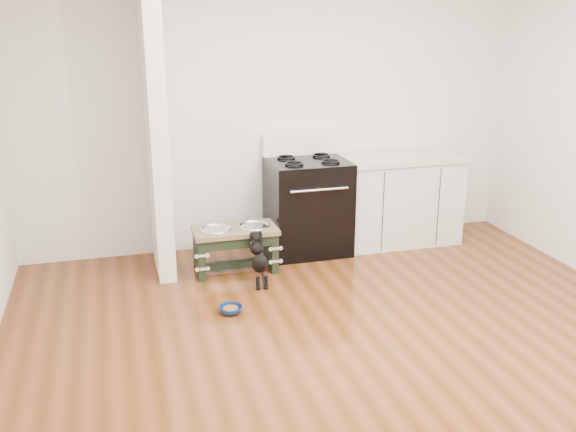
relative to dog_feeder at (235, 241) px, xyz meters
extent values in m
plane|color=#4D2A0D|center=(0.55, -1.82, -0.30)|extent=(5.00, 5.00, 0.00)
plane|color=silver|center=(0.55, 0.68, 1.05)|extent=(5.00, 0.00, 5.00)
cube|color=silver|center=(-0.63, 0.28, 1.05)|extent=(0.15, 0.80, 2.70)
cube|color=black|center=(0.80, 0.34, 0.16)|extent=(0.76, 0.65, 0.92)
cube|color=black|center=(0.80, 0.03, 0.10)|extent=(0.58, 0.02, 0.50)
cylinder|color=silver|center=(0.80, -0.01, 0.42)|extent=(0.56, 0.02, 0.02)
cube|color=white|center=(0.80, 0.61, 0.73)|extent=(0.76, 0.08, 0.22)
torus|color=black|center=(0.62, 0.20, 0.64)|extent=(0.18, 0.18, 0.02)
torus|color=black|center=(0.98, 0.20, 0.64)|extent=(0.18, 0.18, 0.02)
torus|color=black|center=(0.62, 0.48, 0.64)|extent=(0.18, 0.18, 0.02)
torus|color=black|center=(0.98, 0.48, 0.64)|extent=(0.18, 0.18, 0.02)
cube|color=silver|center=(1.78, 0.36, 0.13)|extent=(1.20, 0.60, 0.86)
cube|color=beige|center=(1.78, 0.36, 0.59)|extent=(1.24, 0.64, 0.05)
cube|color=black|center=(1.78, 0.10, -0.25)|extent=(1.20, 0.06, 0.10)
cube|color=black|center=(-0.33, 0.01, -0.11)|extent=(0.06, 0.36, 0.37)
cube|color=black|center=(0.33, 0.01, -0.11)|extent=(0.06, 0.36, 0.37)
cube|color=black|center=(0.00, -0.16, 0.03)|extent=(0.60, 0.03, 0.09)
cube|color=black|center=(0.00, 0.01, -0.23)|extent=(0.60, 0.06, 0.06)
cube|color=brown|center=(0.00, 0.01, 0.10)|extent=(0.76, 0.41, 0.04)
cylinder|color=silver|center=(-0.18, 0.01, 0.10)|extent=(0.26, 0.26, 0.05)
cylinder|color=silver|center=(0.18, 0.01, 0.10)|extent=(0.26, 0.26, 0.05)
torus|color=silver|center=(-0.18, 0.01, 0.13)|extent=(0.30, 0.30, 0.02)
torus|color=silver|center=(0.18, 0.01, 0.13)|extent=(0.30, 0.30, 0.02)
cylinder|color=black|center=(0.10, -0.46, -0.24)|extent=(0.03, 0.03, 0.11)
cylinder|color=black|center=(0.17, -0.46, -0.24)|extent=(0.03, 0.03, 0.11)
sphere|color=black|center=(0.10, -0.47, -0.28)|extent=(0.04, 0.04, 0.04)
sphere|color=black|center=(0.17, -0.47, -0.28)|extent=(0.04, 0.04, 0.04)
ellipsoid|color=black|center=(0.14, -0.39, -0.09)|extent=(0.13, 0.31, 0.27)
sphere|color=black|center=(0.14, -0.29, 0.02)|extent=(0.12, 0.12, 0.12)
sphere|color=black|center=(0.14, -0.25, 0.10)|extent=(0.11, 0.11, 0.11)
sphere|color=black|center=(0.10, -0.18, 0.10)|extent=(0.04, 0.04, 0.04)
sphere|color=black|center=(0.17, -0.18, 0.10)|extent=(0.04, 0.04, 0.04)
cylinder|color=black|center=(0.14, -0.51, -0.18)|extent=(0.02, 0.09, 0.10)
torus|color=#DB405C|center=(0.14, -0.27, 0.06)|extent=(0.10, 0.07, 0.09)
imported|color=navy|center=(-0.21, -0.85, -0.27)|extent=(0.22, 0.22, 0.06)
cylinder|color=#553A18|center=(-0.21, -0.85, -0.26)|extent=(0.12, 0.12, 0.02)
camera|label=1|loc=(-1.02, -5.42, 1.99)|focal=40.00mm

